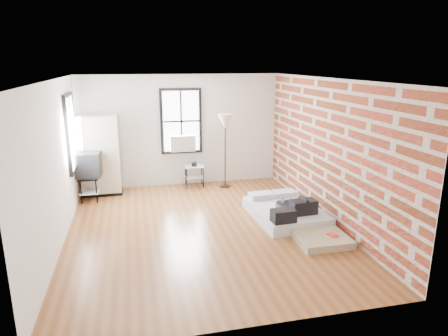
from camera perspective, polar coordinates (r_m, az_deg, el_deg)
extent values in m
plane|color=brown|center=(7.73, -3.06, -8.69)|extent=(6.00, 6.00, 0.00)
cube|color=silver|center=(10.19, -6.13, 5.31)|extent=(5.00, 0.01, 2.80)
cube|color=silver|center=(4.49, 3.47, -7.35)|extent=(5.00, 0.01, 2.80)
cube|color=silver|center=(7.30, -22.93, 0.30)|extent=(0.01, 6.00, 2.80)
cube|color=maroon|center=(8.07, 14.56, 2.35)|extent=(0.02, 6.00, 2.80)
cube|color=white|center=(7.08, -3.38, 12.53)|extent=(5.00, 6.00, 0.01)
cube|color=white|center=(10.10, -6.13, 6.66)|extent=(0.90, 0.02, 1.50)
cube|color=black|center=(10.07, -8.90, 6.55)|extent=(0.07, 0.08, 1.64)
cube|color=black|center=(10.19, -3.42, 6.79)|extent=(0.07, 0.08, 1.64)
cube|color=black|center=(10.04, -6.28, 11.12)|extent=(0.90, 0.08, 0.07)
cube|color=black|center=(10.26, -6.03, 2.34)|extent=(0.90, 0.08, 0.07)
cube|color=black|center=(10.09, -6.13, 6.65)|extent=(0.04, 0.02, 1.50)
cube|color=black|center=(10.09, -6.13, 6.65)|extent=(0.90, 0.02, 0.04)
cube|color=silver|center=(10.07, -5.97, 3.58)|extent=(0.62, 0.30, 0.40)
cube|color=white|center=(8.98, -20.95, 4.71)|extent=(0.02, 0.90, 1.50)
cube|color=black|center=(8.51, -21.49, 4.14)|extent=(0.08, 0.07, 1.64)
cube|color=black|center=(9.46, -20.70, 5.21)|extent=(0.08, 0.07, 1.64)
cube|color=black|center=(8.89, -21.55, 9.68)|extent=(0.08, 0.90, 0.07)
cube|color=black|center=(9.14, -20.61, -0.13)|extent=(0.08, 0.90, 0.07)
cube|color=black|center=(8.98, -20.88, 4.72)|extent=(0.02, 0.04, 1.50)
cube|color=black|center=(8.98, -20.88, 4.72)|extent=(0.02, 0.90, 0.04)
cube|color=silver|center=(8.30, 8.76, -6.29)|extent=(1.36, 1.79, 0.23)
cube|color=silver|center=(8.72, 5.31, -3.92)|extent=(0.52, 0.34, 0.11)
cube|color=silver|center=(8.93, 8.57, -3.58)|extent=(0.52, 0.34, 0.11)
cube|color=black|center=(7.94, 11.26, -5.46)|extent=(0.51, 0.32, 0.27)
cylinder|color=black|center=(7.89, 11.32, -4.40)|extent=(0.09, 0.32, 0.07)
cube|color=black|center=(7.49, 8.48, -6.75)|extent=(0.45, 0.30, 0.24)
cylinder|color=silver|center=(8.15, 8.37, -5.07)|extent=(0.06, 0.06, 0.20)
cylinder|color=blue|center=(8.11, 8.40, -4.32)|extent=(0.03, 0.03, 0.03)
cube|color=tan|center=(7.73, 12.31, -8.50)|extent=(0.91, 1.71, 0.13)
cube|color=black|center=(8.16, 9.96, -5.82)|extent=(0.63, 0.45, 0.20)
cube|color=black|center=(8.12, 10.00, -5.06)|extent=(0.59, 0.42, 0.04)
cube|color=red|center=(7.37, 15.24, -9.22)|extent=(0.17, 0.21, 0.02)
cube|color=black|center=(10.13, -16.97, -3.31)|extent=(0.95, 0.55, 0.06)
cube|color=white|center=(9.89, -17.38, 1.88)|extent=(0.91, 0.51, 1.82)
cylinder|color=black|center=(10.03, -5.35, -1.50)|extent=(0.02, 0.02, 0.52)
cylinder|color=black|center=(10.07, -2.98, -1.38)|extent=(0.02, 0.02, 0.52)
cylinder|color=black|center=(10.34, -5.51, -0.99)|extent=(0.02, 0.02, 0.52)
cylinder|color=black|center=(10.38, -3.21, -0.88)|extent=(0.02, 0.02, 0.52)
cube|color=silver|center=(10.14, -4.29, 0.24)|extent=(0.49, 0.40, 0.02)
cube|color=silver|center=(10.21, -4.26, -1.31)|extent=(0.47, 0.38, 0.02)
cube|color=black|center=(10.12, -4.30, 0.56)|extent=(0.12, 0.18, 0.10)
cylinder|color=black|center=(10.20, 0.17, -2.60)|extent=(0.27, 0.27, 0.03)
cylinder|color=black|center=(9.99, 0.17, 1.86)|extent=(0.03, 0.03, 1.60)
cone|color=tan|center=(9.83, 0.18, 6.69)|extent=(0.40, 0.40, 0.35)
cylinder|color=black|center=(9.47, -19.74, -3.27)|extent=(0.03, 0.03, 0.55)
cylinder|color=black|center=(9.42, -17.75, -3.19)|extent=(0.03, 0.03, 0.55)
cylinder|color=black|center=(10.09, -19.18, -2.10)|extent=(0.03, 0.03, 0.55)
cylinder|color=black|center=(10.05, -17.30, -2.02)|extent=(0.03, 0.03, 0.55)
cube|color=black|center=(9.68, -18.62, -1.07)|extent=(0.48, 0.82, 0.03)
cube|color=silver|center=(9.77, -18.46, -2.94)|extent=(0.46, 0.79, 0.02)
cube|color=black|center=(9.60, -18.77, 0.61)|extent=(0.58, 0.67, 0.55)
cube|color=black|center=(9.57, -17.13, 0.69)|extent=(0.04, 0.53, 0.44)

